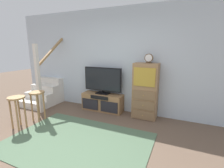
{
  "coord_description": "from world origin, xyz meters",
  "views": [
    {
      "loc": [
        1.69,
        -1.6,
        1.7
      ],
      "look_at": [
        0.16,
        1.82,
        0.87
      ],
      "focal_mm": 26.19,
      "sensor_mm": 36.0,
      "label": 1
    }
  ],
  "objects": [
    {
      "name": "ground_plane",
      "position": [
        0.0,
        0.0,
        0.0
      ],
      "size": [
        20.0,
        20.0,
        0.0
      ],
      "primitive_type": "plane",
      "color": "brown"
    },
    {
      "name": "back_wall",
      "position": [
        0.0,
        2.46,
        1.35
      ],
      "size": [
        6.4,
        0.12,
        2.7
      ],
      "primitive_type": "cube",
      "color": "silver",
      "rests_on": "ground_plane"
    },
    {
      "name": "bar_stool_far",
      "position": [
        -1.4,
        1.01,
        0.52
      ],
      "size": [
        0.34,
        0.34,
        0.7
      ],
      "color": "#A37A4C",
      "rests_on": "ground_plane"
    },
    {
      "name": "area_rug",
      "position": [
        0.0,
        0.6,
        0.01
      ],
      "size": [
        2.6,
        1.8,
        0.01
      ],
      "primitive_type": "cube",
      "color": "#4C664C",
      "rests_on": "ground_plane"
    },
    {
      "name": "desk_clock",
      "position": [
        0.91,
        2.19,
        1.46
      ],
      "size": [
        0.19,
        0.08,
        0.22
      ],
      "color": "#4C3823",
      "rests_on": "side_cabinet"
    },
    {
      "name": "television",
      "position": [
        -0.3,
        2.22,
        0.86
      ],
      "size": [
        1.07,
        0.22,
        0.72
      ],
      "color": "black",
      "rests_on": "media_console"
    },
    {
      "name": "side_cabinet",
      "position": [
        0.86,
        2.2,
        0.67
      ],
      "size": [
        0.58,
        0.38,
        1.35
      ],
      "color": "#93704C",
      "rests_on": "ground_plane"
    },
    {
      "name": "staircase",
      "position": [
        -2.24,
        2.2,
        0.37
      ],
      "size": [
        1.0,
        1.36,
        2.2
      ],
      "color": "silver",
      "rests_on": "ground_plane"
    },
    {
      "name": "bar_stool_near",
      "position": [
        -1.47,
        0.55,
        0.52
      ],
      "size": [
        0.34,
        0.34,
        0.7
      ],
      "color": "#A37A4C",
      "rests_on": "ground_plane"
    },
    {
      "name": "media_console",
      "position": [
        -0.3,
        2.19,
        0.24
      ],
      "size": [
        1.14,
        0.38,
        0.47
      ],
      "color": "#997047",
      "rests_on": "ground_plane"
    }
  ]
}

